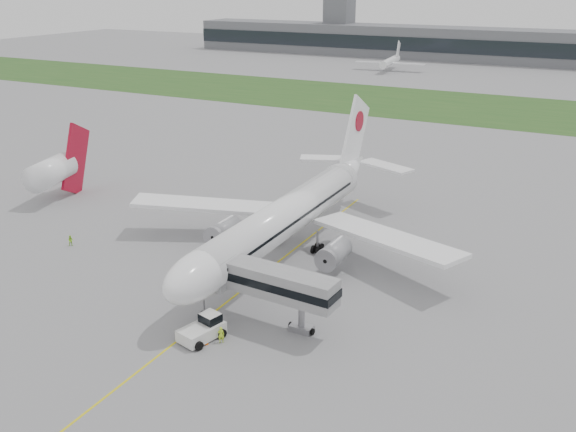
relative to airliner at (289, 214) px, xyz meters
The scene contains 14 objects.
ground 7.47m from the airliner, 90.00° to the right, with size 600.00×600.00×0.00m, color #98979A.
apron_markings 11.38m from the airliner, 90.00° to the right, with size 70.00×70.00×0.04m, color yellow, non-canonical shape.
grass_strip 115.27m from the airliner, 90.00° to the left, with size 600.00×50.00×0.02m, color #25501E.
terminal_building 225.01m from the airliner, 90.00° to the left, with size 320.00×22.30×14.00m.
control_tower 244.38m from the airliner, 111.62° to the left, with size 12.00×12.00×56.00m, color slate, non-canonical shape.
airliner is the anchor object (origin of this frame).
pushback_tug 23.54m from the airliner, 84.82° to the right, with size 4.10×5.20×2.40m.
jet_bridge 18.83m from the airliner, 69.86° to the right, with size 14.92×4.25×6.85m.
safety_cone_left 24.16m from the airliner, 91.22° to the right, with size 0.41×0.41×0.57m, color orange.
safety_cone_right 24.73m from the airliner, 82.89° to the right, with size 0.43×0.43×0.59m, color orange.
ground_crew_near 23.83m from the airliner, 79.79° to the right, with size 0.65×0.43×1.79m, color #C8F629.
ground_crew_far 30.50m from the airliner, 157.58° to the right, with size 0.75×0.58×1.54m, color #9DEE27.
neighbor_aircraft 44.54m from the airliner, behind, with size 6.57×15.77×12.72m.
distant_aircraft_left 183.80m from the airliner, 104.75° to the left, with size 27.49×24.26×10.51m, color white, non-canonical shape.
Camera 1 is at (36.06, -65.05, 34.69)m, focal length 40.00 mm.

